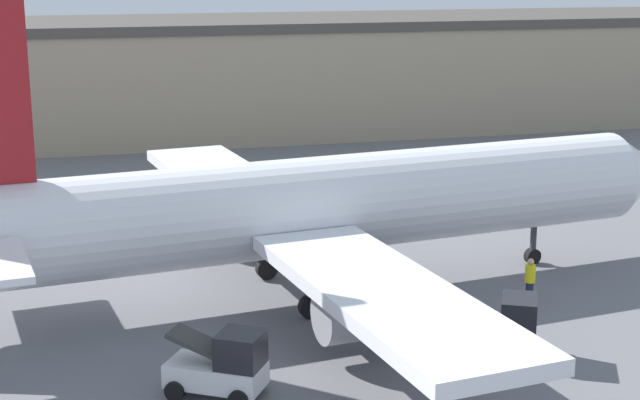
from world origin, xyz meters
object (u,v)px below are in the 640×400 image
(ground_crew_worker, at_px, (530,280))
(belt_loader_truck, at_px, (223,366))
(baggage_tug, at_px, (503,329))
(airplane, at_px, (296,207))

(ground_crew_worker, xyz_separation_m, belt_loader_truck, (-12.92, -5.15, 0.02))
(ground_crew_worker, bearing_deg, baggage_tug, -131.78)
(belt_loader_truck, bearing_deg, baggage_tug, 36.38)
(airplane, height_order, ground_crew_worker, airplane)
(baggage_tug, relative_size, belt_loader_truck, 0.97)
(baggage_tug, bearing_deg, airplane, 152.48)
(ground_crew_worker, relative_size, belt_loader_truck, 0.56)
(baggage_tug, distance_m, belt_loader_truck, 9.74)
(airplane, xyz_separation_m, baggage_tug, (5.38, -7.62, -2.71))
(airplane, relative_size, belt_loader_truck, 10.75)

